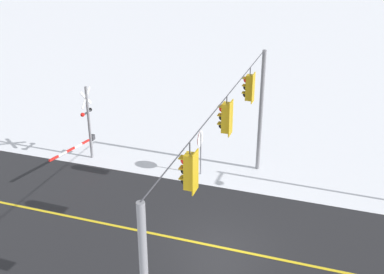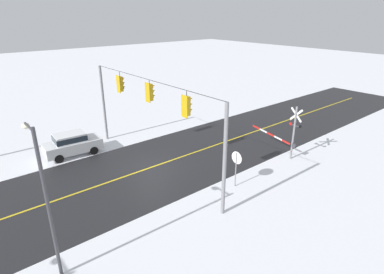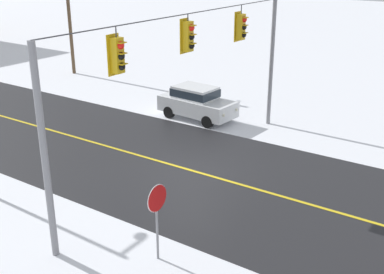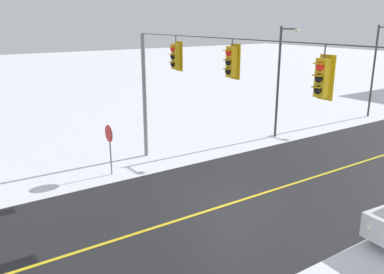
# 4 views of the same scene
# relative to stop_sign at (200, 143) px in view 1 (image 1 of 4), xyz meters

# --- Properties ---
(ground_plane) EXTENTS (160.00, 160.00, 0.00)m
(ground_plane) POSITION_rel_stop_sign_xyz_m (5.49, 2.62, -1.71)
(ground_plane) COLOR white
(signal_span) EXTENTS (14.20, 0.47, 6.22)m
(signal_span) POSITION_rel_stop_sign_xyz_m (5.42, 2.60, 2.55)
(signal_span) COLOR gray
(signal_span) RESTS_ON ground
(stop_sign) EXTENTS (0.80, 0.09, 2.35)m
(stop_sign) POSITION_rel_stop_sign_xyz_m (0.00, 0.00, 0.00)
(stop_sign) COLOR gray
(stop_sign) RESTS_ON ground
(railroad_crossing) EXTENTS (4.21, 0.31, 4.00)m
(railroad_crossing) POSITION_rel_stop_sign_xyz_m (0.43, -6.10, 0.30)
(railroad_crossing) COLOR gray
(railroad_crossing) RESTS_ON ground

